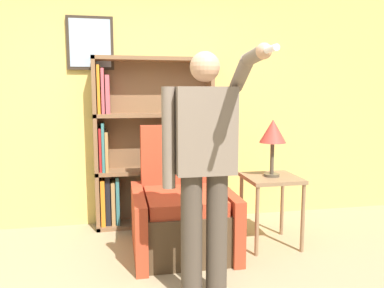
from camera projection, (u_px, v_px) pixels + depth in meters
wall_back at (136, 98)px, 4.16m from camera, size 8.00×0.11×2.80m
bookcase at (145, 146)px, 4.09m from camera, size 1.28×0.28×1.84m
armchair at (181, 212)px, 3.52m from camera, size 0.91×0.94×1.14m
person_standing at (205, 163)px, 2.54m from camera, size 0.55×0.78×1.73m
side_table at (271, 187)px, 3.57m from camera, size 0.50×0.50×0.68m
table_lamp at (273, 133)px, 3.50m from camera, size 0.25×0.25×0.54m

